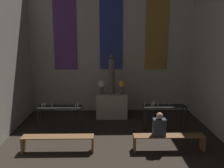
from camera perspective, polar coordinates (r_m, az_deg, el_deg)
name	(u,v)px	position (r m, az deg, el deg)	size (l,w,h in m)	color
wall_back	(111,44)	(10.80, -0.21, 9.11)	(7.15, 0.16, 5.79)	#B2AD9E
altar	(112,105)	(10.18, -0.10, -4.93)	(1.24, 0.71, 0.98)	#ADA38E
statue	(112,75)	(9.91, -0.10, 2.00)	(0.26, 0.26, 1.59)	#5B5651
flower_vase_left	(101,86)	(9.99, -2.42, -0.35)	(0.27, 0.27, 0.54)	#4C5666
flower_vase_right	(122,85)	(10.00, 2.22, -0.33)	(0.27, 0.27, 0.54)	#4C5666
candle_rack_left	(60,109)	(8.95, -11.83, -5.71)	(1.50, 0.46, 1.04)	black
candle_rack_right	(164,109)	(9.03, 11.82, -5.55)	(1.50, 0.46, 1.06)	black
pew_back_left	(58,140)	(7.51, -12.24, -12.44)	(2.06, 0.36, 0.46)	brown
pew_back_right	(169,139)	(7.59, 12.85, -12.21)	(2.06, 0.36, 0.46)	brown
person_seated	(159,126)	(7.37, 10.75, -9.32)	(0.36, 0.24, 0.69)	#383D47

